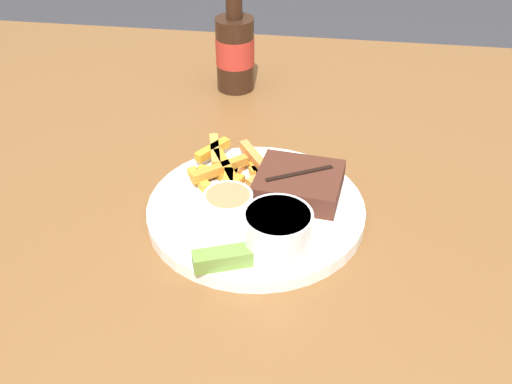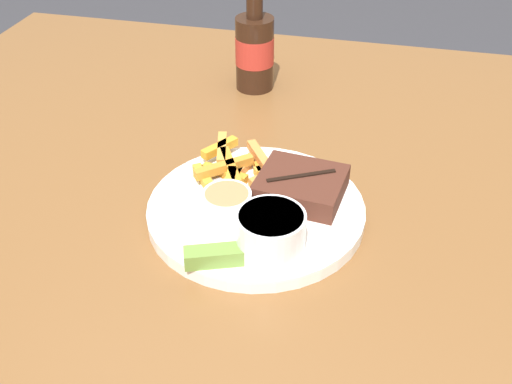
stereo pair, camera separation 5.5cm
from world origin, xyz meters
name	(u,v)px [view 2 (the right image)]	position (x,y,z in m)	size (l,w,h in m)	color
dining_table	(256,258)	(0.00, 0.00, 0.69)	(1.33, 1.21, 0.77)	brown
dinner_plate	(256,210)	(0.00, 0.00, 0.78)	(0.28, 0.28, 0.02)	white
steak_portion	(301,186)	(0.05, 0.03, 0.80)	(0.12, 0.11, 0.03)	#472319
fries_pile	(240,169)	(-0.04, 0.06, 0.80)	(0.14, 0.16, 0.02)	gold
coleslaw_cup	(271,231)	(0.04, -0.08, 0.82)	(0.08, 0.08, 0.05)	white
dipping_sauce_cup	(227,202)	(-0.03, -0.02, 0.80)	(0.06, 0.06, 0.03)	silver
pickle_spear	(220,255)	(-0.01, -0.11, 0.80)	(0.08, 0.05, 0.02)	olive
fork_utensil	(218,181)	(-0.06, 0.04, 0.79)	(0.12, 0.08, 0.00)	#B7B7BC
knife_utensil	(270,191)	(0.01, 0.03, 0.79)	(0.11, 0.14, 0.01)	#B7B7BC
beer_bottle	(255,49)	(-0.09, 0.36, 0.84)	(0.07, 0.07, 0.20)	black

